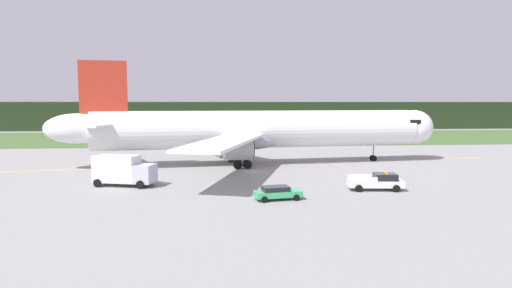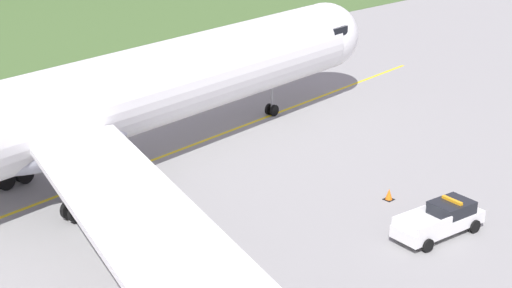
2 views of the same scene
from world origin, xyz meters
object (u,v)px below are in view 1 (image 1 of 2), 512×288
airliner (257,130)px  catering_truck (123,170)px  apron_cone (375,178)px  ops_pickup_truck (377,182)px  staff_car (277,192)px

airliner → catering_truck: bearing=-137.6°
apron_cone → ops_pickup_truck: bearing=-108.0°
airliner → ops_pickup_truck: airliner is taller
airliner → ops_pickup_truck: bearing=-60.6°
airliner → apron_cone: 19.80m
ops_pickup_truck → staff_car: (-11.09, -3.40, -0.20)m
catering_truck → staff_car: bearing=-26.5°
airliner → staff_car: size_ratio=12.48×
catering_truck → apron_cone: 28.81m
staff_car → ops_pickup_truck: bearing=17.1°
catering_truck → apron_cone: catering_truck is taller
ops_pickup_truck → staff_car: bearing=-162.9°
ops_pickup_truck → apron_cone: 5.18m
catering_truck → staff_car: size_ratio=1.51×
airliner → ops_pickup_truck: 22.72m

